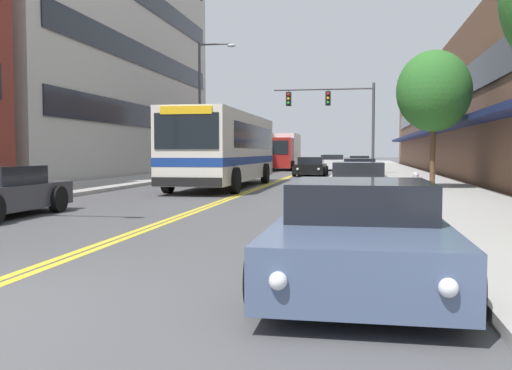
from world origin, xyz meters
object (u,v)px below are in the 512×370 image
(car_beige_parked_right_end, at_px, (359,164))
(car_white_moving_lead, at_px, (333,163))
(car_red_parked_left_far, at_px, (230,166))
(fire_hydrant, at_px, (415,186))
(car_slate_blue_parked_right_foreground, at_px, (360,234))
(street_lamp_left_far, at_px, (205,98))
(car_black_moving_second, at_px, (311,167))
(street_tree_right_mid, at_px, (434,91))
(car_champagne_parked_right_far, at_px, (358,182))
(car_silver_moving_third, at_px, (328,161))
(box_truck, at_px, (282,151))
(city_bus, at_px, (225,146))
(car_navy_parked_right_mid, at_px, (360,170))
(traffic_signal_mast, at_px, (337,110))

(car_beige_parked_right_end, distance_m, car_white_moving_lead, 3.12)
(car_red_parked_left_far, height_order, fire_hydrant, car_red_parked_left_far)
(car_slate_blue_parked_right_foreground, distance_m, car_beige_parked_right_end, 39.27)
(street_lamp_left_far, bearing_deg, car_black_moving_second, 30.28)
(car_red_parked_left_far, height_order, car_black_moving_second, car_red_parked_left_far)
(car_white_moving_lead, relative_size, street_tree_right_mid, 0.78)
(street_lamp_left_far, bearing_deg, street_tree_right_mid, -40.95)
(car_champagne_parked_right_far, bearing_deg, car_black_moving_second, 99.67)
(car_red_parked_left_far, distance_m, car_beige_parked_right_end, 12.23)
(car_beige_parked_right_end, height_order, car_white_moving_lead, car_white_moving_lead)
(car_silver_moving_third, distance_m, fire_hydrant, 47.82)
(car_white_moving_lead, distance_m, box_truck, 4.67)
(city_bus, distance_m, car_beige_parked_right_end, 22.23)
(street_tree_right_mid, bearing_deg, fire_hydrant, -101.40)
(car_navy_parked_right_mid, xyz_separation_m, car_silver_moving_third, (-3.49, 33.64, -0.01))
(traffic_signal_mast, bearing_deg, car_slate_blue_parked_right_foreground, -87.33)
(car_navy_parked_right_mid, height_order, car_beige_parked_right_end, car_beige_parked_right_end)
(street_lamp_left_far, bearing_deg, box_truck, 80.19)
(city_bus, height_order, car_silver_moving_third, city_bus)
(car_champagne_parked_right_far, xyz_separation_m, fire_hydrant, (1.66, -2.09, -0.01))
(car_silver_moving_third, bearing_deg, fire_hydrant, -83.89)
(car_navy_parked_right_mid, distance_m, car_black_moving_second, 6.98)
(fire_hydrant, bearing_deg, car_beige_parked_right_end, 93.14)
(car_champagne_parked_right_far, height_order, street_tree_right_mid, street_tree_right_mid)
(city_bus, relative_size, fire_hydrant, 13.66)
(car_beige_parked_right_end, bearing_deg, car_black_moving_second, -109.51)
(car_slate_blue_parked_right_foreground, height_order, car_beige_parked_right_end, car_beige_parked_right_end)
(car_navy_parked_right_mid, xyz_separation_m, street_tree_right_mid, (2.81, -7.92, 3.36))
(street_lamp_left_far, relative_size, fire_hydrant, 9.68)
(car_beige_parked_right_end, bearing_deg, fire_hydrant, -86.86)
(car_white_moving_lead, distance_m, car_silver_moving_third, 16.32)
(car_black_moving_second, relative_size, street_tree_right_mid, 0.78)
(city_bus, bearing_deg, street_tree_right_mid, -10.72)
(traffic_signal_mast, height_order, street_lamp_left_far, street_lamp_left_far)
(car_silver_moving_third, relative_size, street_lamp_left_far, 0.52)
(car_white_moving_lead, bearing_deg, city_bus, -99.17)
(car_navy_parked_right_mid, relative_size, car_silver_moving_third, 1.06)
(car_red_parked_left_far, xyz_separation_m, car_silver_moving_third, (5.16, 27.15, -0.05))
(car_red_parked_left_far, xyz_separation_m, street_lamp_left_far, (-0.68, -3.87, 4.25))
(city_bus, relative_size, car_champagne_parked_right_far, 2.73)
(car_beige_parked_right_end, distance_m, traffic_signal_mast, 9.49)
(car_red_parked_left_far, bearing_deg, street_tree_right_mid, -51.50)
(car_slate_blue_parked_right_foreground, distance_m, box_truck, 42.85)
(car_navy_parked_right_mid, distance_m, street_tree_right_mid, 9.05)
(traffic_signal_mast, bearing_deg, car_black_moving_second, -170.39)
(street_tree_right_mid, bearing_deg, car_champagne_parked_right_far, -126.37)
(car_red_parked_left_far, height_order, box_truck, box_truck)
(car_red_parked_left_far, xyz_separation_m, car_beige_parked_right_end, (8.66, 8.64, -0.04))
(car_navy_parked_right_mid, height_order, traffic_signal_mast, traffic_signal_mast)
(car_beige_parked_right_end, height_order, traffic_signal_mast, traffic_signal_mast)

